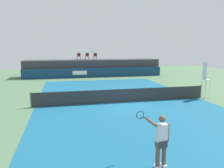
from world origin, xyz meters
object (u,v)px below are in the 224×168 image
Objects in this scene: umpire_chair at (205,77)px; net_post_near at (31,100)px; tennis_player at (161,140)px; net_post_far at (200,91)px; spectator_chair_center at (95,56)px; spectator_chair_far_left at (79,56)px; spectator_chair_left at (87,56)px.

umpire_chair reaches higher than net_post_near.
umpire_chair reaches higher than tennis_player.
umpire_chair is 1.14m from net_post_far.
spectator_chair_far_left is at bearing 173.12° from spectator_chair_center.
spectator_chair_center is (2.17, -0.26, 0.00)m from spectator_chair_far_left.
spectator_chair_far_left is 0.89× the size of net_post_far.
net_post_near is at bearing 180.00° from net_post_far.
spectator_chair_left is 1.00× the size of spectator_chair_center.
spectator_chair_center is 16.49m from net_post_near.
net_post_far is at bearing 49.77° from tennis_player.
umpire_chair is at bearing -64.30° from spectator_chair_left.
spectator_chair_left is at bearing 114.68° from net_post_far.
umpire_chair is 11.64m from tennis_player.
umpire_chair is at bearing 48.48° from tennis_player.
spectator_chair_far_left is 16.02m from net_post_near.
spectator_chair_left reaches higher than net_post_far.
tennis_player is at bearing -130.23° from net_post_far.
spectator_chair_far_left is at bearing 74.29° from net_post_near.
spectator_chair_far_left is 24.06m from tennis_player.
net_post_far is at bearing -68.44° from spectator_chair_center.
umpire_chair is 1.56× the size of tennis_player.
umpire_chair is (7.33, -15.23, -1.11)m from spectator_chair_left.
spectator_chair_far_left is 1.00× the size of spectator_chair_left.
spectator_chair_left is 1.08m from spectator_chair_center.
spectator_chair_far_left is 0.50× the size of tennis_player.
spectator_chair_left reaches higher than tennis_player.
spectator_chair_left is at bearing 115.70° from umpire_chair.
spectator_chair_center is 0.50× the size of tennis_player.
spectator_chair_center reaches higher than tennis_player.
spectator_chair_center is 0.32× the size of umpire_chair.
net_post_far is (5.93, -15.01, -2.19)m from spectator_chair_center.
umpire_chair reaches higher than net_post_far.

